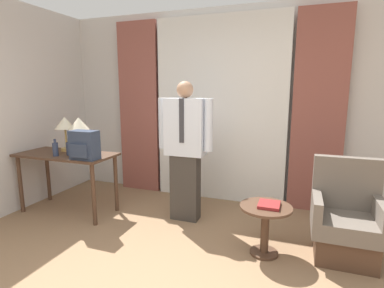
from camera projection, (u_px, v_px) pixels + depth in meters
The scene contains 14 objects.
wall_back at pixel (222, 106), 4.31m from camera, with size 10.00×0.06×2.70m.
curtain_sheer_center at pixel (219, 111), 4.20m from camera, with size 1.86×0.06×2.58m.
curtain_drape_left at pixel (139, 109), 4.63m from camera, with size 0.64×0.06×2.58m.
curtain_drape_right at pixel (319, 113), 3.77m from camera, with size 0.64×0.06×2.58m.
desk at pixel (67, 162), 3.84m from camera, with size 1.26×0.58×0.78m.
table_lamp_left at pixel (65, 125), 3.93m from camera, with size 0.26×0.26×0.45m.
table_lamp_right at pixel (79, 126), 3.85m from camera, with size 0.26×0.26×0.45m.
bottle_near_edge at pixel (69, 148), 3.73m from camera, with size 0.08×0.08×0.21m.
bottle_by_lamp at pixel (55, 149), 3.67m from camera, with size 0.07×0.07×0.21m.
backpack at pixel (84, 145), 3.48m from camera, with size 0.32×0.21×0.34m.
person at pixel (185, 147), 3.58m from camera, with size 0.68×0.22×1.68m.
armchair at pixel (345, 223), 2.83m from camera, with size 0.61×0.55×0.94m.
side_table at pixel (265, 221), 2.88m from camera, with size 0.50×0.50×0.50m.
book at pixel (269, 205), 2.84m from camera, with size 0.20×0.22×0.03m.
Camera 1 is at (1.07, -1.34, 1.59)m, focal length 28.00 mm.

